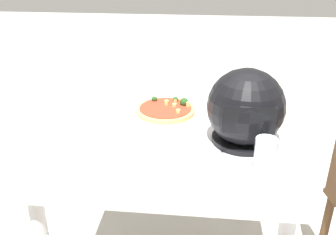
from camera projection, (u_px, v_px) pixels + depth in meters
dining_table at (171, 151)px, 1.50m from camera, size 0.90×0.94×0.74m
pizza_plate at (165, 113)px, 1.59m from camera, size 0.30×0.30×0.01m
pizza at (166, 109)px, 1.58m from camera, size 0.25×0.25×0.05m
motorcycle_helmet at (246, 109)px, 1.32m from camera, size 0.28×0.28×0.28m
drinking_glass at (265, 157)px, 1.15m from camera, size 0.07×0.07×0.13m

